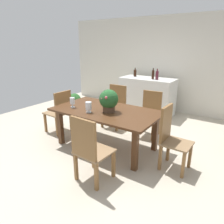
# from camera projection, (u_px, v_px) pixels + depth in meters

# --- Properties ---
(ground_plane) EXTENTS (7.04, 7.04, 0.00)m
(ground_plane) POSITION_uv_depth(u_px,v_px,m) (115.00, 141.00, 4.21)
(ground_plane) COLOR #BCB29E
(back_wall) EXTENTS (6.40, 0.10, 2.60)m
(back_wall) POSITION_uv_depth(u_px,v_px,m) (165.00, 65.00, 5.84)
(back_wall) COLOR beige
(back_wall) RESTS_ON ground
(dining_table) EXTENTS (1.93, 1.08, 0.73)m
(dining_table) POSITION_uv_depth(u_px,v_px,m) (106.00, 115.00, 3.78)
(dining_table) COLOR #4C2D19
(dining_table) RESTS_ON ground
(chair_head_end) EXTENTS (0.49, 0.48, 0.93)m
(chair_head_end) POSITION_uv_depth(u_px,v_px,m) (60.00, 110.00, 4.46)
(chair_head_end) COLOR brown
(chair_head_end) RESTS_ON ground
(chair_foot_end) EXTENTS (0.44, 0.42, 1.00)m
(chair_foot_end) POSITION_uv_depth(u_px,v_px,m) (171.00, 136.00, 3.17)
(chair_foot_end) COLOR brown
(chair_foot_end) RESTS_ON ground
(chair_far_right) EXTENTS (0.47, 0.48, 0.93)m
(chair_far_right) POSITION_uv_depth(u_px,v_px,m) (150.00, 111.00, 4.37)
(chair_far_right) COLOR brown
(chair_far_right) RESTS_ON ground
(chair_far_left) EXTENTS (0.48, 0.41, 0.97)m
(chair_far_left) POSITION_uv_depth(u_px,v_px,m) (116.00, 104.00, 4.82)
(chair_far_left) COLOR brown
(chair_far_left) RESTS_ON ground
(chair_near_right) EXTENTS (0.48, 0.47, 0.99)m
(chair_near_right) POSITION_uv_depth(u_px,v_px,m) (89.00, 148.00, 2.80)
(chair_near_right) COLOR brown
(chair_near_right) RESTS_ON ground
(flower_centerpiece) EXTENTS (0.33, 0.34, 0.40)m
(flower_centerpiece) POSITION_uv_depth(u_px,v_px,m) (109.00, 100.00, 3.59)
(flower_centerpiece) COLOR #4C3828
(flower_centerpiece) RESTS_ON dining_table
(crystal_vase_left) EXTENTS (0.11, 0.11, 0.19)m
(crystal_vase_left) POSITION_uv_depth(u_px,v_px,m) (89.00, 106.00, 3.59)
(crystal_vase_left) COLOR silver
(crystal_vase_left) RESTS_ON dining_table
(crystal_vase_center_near) EXTENTS (0.09, 0.09, 0.19)m
(crystal_vase_center_near) POSITION_uv_depth(u_px,v_px,m) (72.00, 101.00, 3.86)
(crystal_vase_center_near) COLOR silver
(crystal_vase_center_near) RESTS_ON dining_table
(wine_glass) EXTENTS (0.07, 0.07, 0.15)m
(wine_glass) POSITION_uv_depth(u_px,v_px,m) (103.00, 100.00, 3.99)
(wine_glass) COLOR silver
(wine_glass) RESTS_ON dining_table
(kitchen_counter) EXTENTS (1.45, 0.67, 0.99)m
(kitchen_counter) POSITION_uv_depth(u_px,v_px,m) (147.00, 96.00, 5.71)
(kitchen_counter) COLOR silver
(kitchen_counter) RESTS_ON ground
(wine_bottle_dark) EXTENTS (0.06, 0.06, 0.29)m
(wine_bottle_dark) POSITION_uv_depth(u_px,v_px,m) (153.00, 75.00, 5.36)
(wine_bottle_dark) COLOR black
(wine_bottle_dark) RESTS_ON kitchen_counter
(wine_bottle_amber) EXTENTS (0.08, 0.08, 0.28)m
(wine_bottle_amber) POSITION_uv_depth(u_px,v_px,m) (157.00, 75.00, 5.31)
(wine_bottle_amber) COLOR #511E28
(wine_bottle_amber) RESTS_ON kitchen_counter
(wine_bottle_clear) EXTENTS (0.08, 0.08, 0.24)m
(wine_bottle_clear) POSITION_uv_depth(u_px,v_px,m) (135.00, 73.00, 5.82)
(wine_bottle_clear) COLOR black
(wine_bottle_clear) RESTS_ON kitchen_counter
(potted_plant_floor) EXTENTS (0.39, 0.39, 0.53)m
(potted_plant_floor) POSITION_uv_depth(u_px,v_px,m) (75.00, 102.00, 5.93)
(potted_plant_floor) COLOR #9E9384
(potted_plant_floor) RESTS_ON ground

